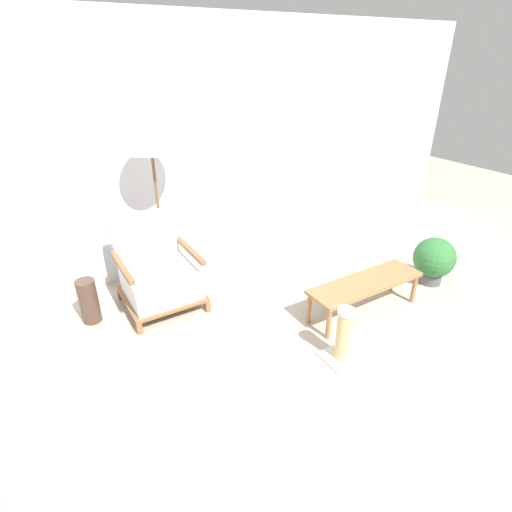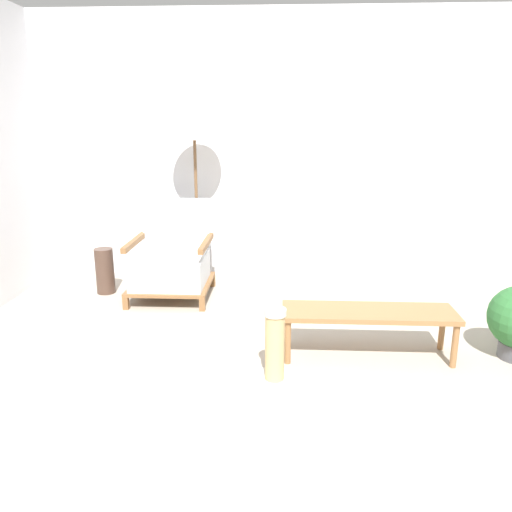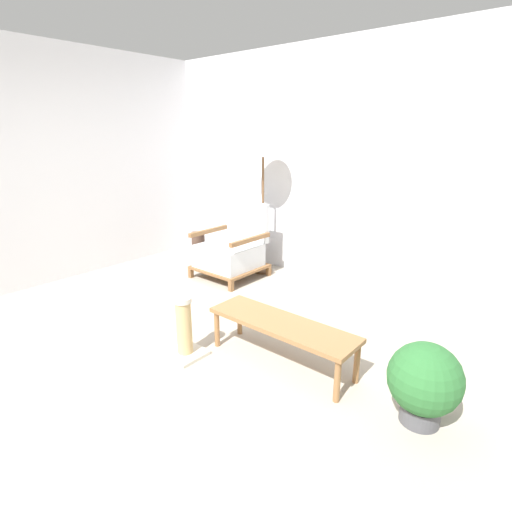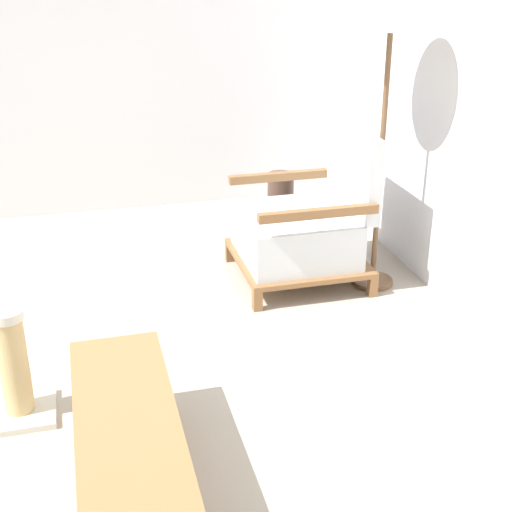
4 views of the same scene
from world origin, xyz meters
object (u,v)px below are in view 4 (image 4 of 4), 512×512
Objects in this scene: vase at (280,205)px; scratching_post at (15,373)px; armchair at (304,226)px; floor_lamp at (392,15)px; coffee_table at (128,433)px.

vase is 0.87× the size of scratching_post.
floor_lamp is at bearing 62.70° from armchair.
vase is (-0.87, -0.32, -1.30)m from floor_lamp.
armchair is 1.90m from scratching_post.
floor_lamp reaches higher than vase.
armchair is at bearing 144.32° from coffee_table.
floor_lamp is 1.60m from vase.
coffee_table is 2.65m from vase.
floor_lamp is at bearing 20.05° from vase.
coffee_table is 0.78m from scratching_post.
vase is (-0.68, 0.05, -0.11)m from armchair.
vase is at bearing -159.95° from floor_lamp.
scratching_post is (1.68, -1.66, -0.01)m from vase.
coffee_table is at bearing -28.08° from vase.
vase reaches higher than coffee_table.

